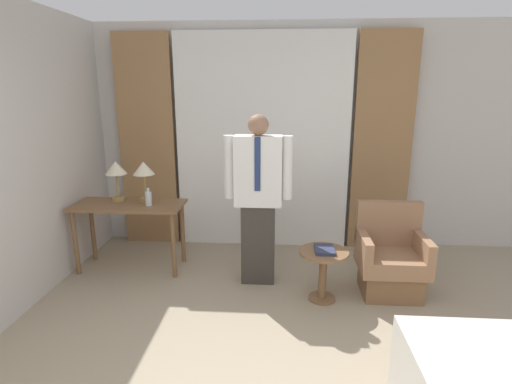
# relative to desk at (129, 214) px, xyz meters

# --- Properties ---
(wall_back) EXTENTS (10.00, 0.06, 2.70)m
(wall_back) POSITION_rel_desk_xyz_m (1.40, 0.94, 0.73)
(wall_back) COLOR beige
(wall_back) RESTS_ON ground_plane
(curtain_sheer_center) EXTENTS (2.08, 0.06, 2.58)m
(curtain_sheer_center) POSITION_rel_desk_xyz_m (1.40, 0.81, 0.67)
(curtain_sheer_center) COLOR white
(curtain_sheer_center) RESTS_ON ground_plane
(curtain_drape_left) EXTENTS (0.68, 0.06, 2.58)m
(curtain_drape_left) POSITION_rel_desk_xyz_m (-0.03, 0.81, 0.67)
(curtain_drape_left) COLOR #997047
(curtain_drape_left) RESTS_ON ground_plane
(curtain_drape_right) EXTENTS (0.68, 0.06, 2.58)m
(curtain_drape_right) POSITION_rel_desk_xyz_m (2.82, 0.81, 0.67)
(curtain_drape_right) COLOR #997047
(curtain_drape_right) RESTS_ON ground_plane
(desk) EXTENTS (1.17, 0.51, 0.74)m
(desk) POSITION_rel_desk_xyz_m (0.00, 0.00, 0.00)
(desk) COLOR brown
(desk) RESTS_ON ground_plane
(table_lamp_left) EXTENTS (0.23, 0.23, 0.44)m
(table_lamp_left) POSITION_rel_desk_xyz_m (-0.15, 0.12, 0.45)
(table_lamp_left) COLOR #9E7F47
(table_lamp_left) RESTS_ON desk
(table_lamp_right) EXTENTS (0.23, 0.23, 0.44)m
(table_lamp_right) POSITION_rel_desk_xyz_m (0.15, 0.12, 0.45)
(table_lamp_right) COLOR #9E7F47
(table_lamp_right) RESTS_ON desk
(bottle_near_edge) EXTENTS (0.07, 0.07, 0.19)m
(bottle_near_edge) POSITION_rel_desk_xyz_m (0.24, -0.04, 0.20)
(bottle_near_edge) COLOR silver
(bottle_near_edge) RESTS_ON desk
(person) EXTENTS (0.67, 0.22, 1.71)m
(person) POSITION_rel_desk_xyz_m (1.41, -0.22, 0.30)
(person) COLOR #38332D
(person) RESTS_ON ground_plane
(armchair) EXTENTS (0.63, 0.54, 0.87)m
(armchair) POSITION_rel_desk_xyz_m (2.70, -0.36, -0.29)
(armchair) COLOR brown
(armchair) RESTS_ON ground_plane
(side_table) EXTENTS (0.46, 0.46, 0.49)m
(side_table) POSITION_rel_desk_xyz_m (2.04, -0.55, -0.28)
(side_table) COLOR brown
(side_table) RESTS_ON ground_plane
(book) EXTENTS (0.18, 0.24, 0.03)m
(book) POSITION_rel_desk_xyz_m (2.05, -0.56, -0.11)
(book) COLOR #2D334C
(book) RESTS_ON side_table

